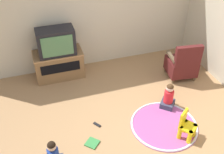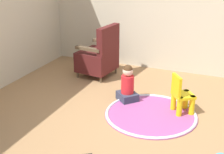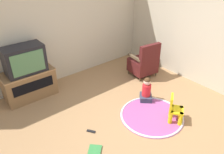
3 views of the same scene
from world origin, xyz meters
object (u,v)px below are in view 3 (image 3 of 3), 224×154
object	(u,v)px
remote_control	(91,131)
tv_cabinet	(29,83)
black_armchair	(144,63)
book	(95,150)
child_watching_center	(146,91)
yellow_kid_chair	(175,111)
television	(24,59)

from	to	relation	value
remote_control	tv_cabinet	bearing A→B (deg)	-21.97
black_armchair	book	distance (m)	2.63
child_watching_center	book	xyz separation A→B (m)	(-1.59, -0.43, -0.22)
yellow_kid_chair	child_watching_center	world-z (taller)	child_watching_center
black_armchair	child_watching_center	xyz separation A→B (m)	(-0.72, -0.77, -0.11)
yellow_kid_chair	book	distance (m)	1.57
black_armchair	remote_control	bearing A→B (deg)	28.51
child_watching_center	remote_control	distance (m)	1.43
television	yellow_kid_chair	bearing A→B (deg)	-54.45
tv_cabinet	book	size ratio (longest dim) A/B	3.73
yellow_kid_chair	remote_control	bearing A→B (deg)	116.63
yellow_kid_chair	child_watching_center	xyz separation A→B (m)	(0.08, 0.76, 0.01)
yellow_kid_chair	child_watching_center	bearing A→B (deg)	48.93
tv_cabinet	book	xyz separation A→B (m)	(0.19, -2.08, -0.30)
black_armchair	child_watching_center	world-z (taller)	black_armchair
tv_cabinet	child_watching_center	bearing A→B (deg)	-42.87
child_watching_center	yellow_kid_chair	bearing A→B (deg)	-143.29
book	yellow_kid_chair	bearing A→B (deg)	-146.98
yellow_kid_chair	black_armchair	bearing A→B (deg)	27.07
tv_cabinet	book	distance (m)	2.11
television	yellow_kid_chair	xyz separation A→B (m)	(1.70, -2.38, -0.65)
yellow_kid_chair	remote_control	size ratio (longest dim) A/B	3.52
book	child_watching_center	bearing A→B (deg)	-119.48
tv_cabinet	child_watching_center	distance (m)	2.43
tv_cabinet	remote_control	distance (m)	1.77
black_armchair	book	size ratio (longest dim) A/B	3.17
black_armchair	remote_control	world-z (taller)	black_armchair
television	remote_control	world-z (taller)	television
black_armchair	child_watching_center	distance (m)	1.06
television	remote_control	distance (m)	1.92
tv_cabinet	yellow_kid_chair	bearing A→B (deg)	-54.80
black_armchair	book	xyz separation A→B (m)	(-2.32, -1.20, -0.33)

